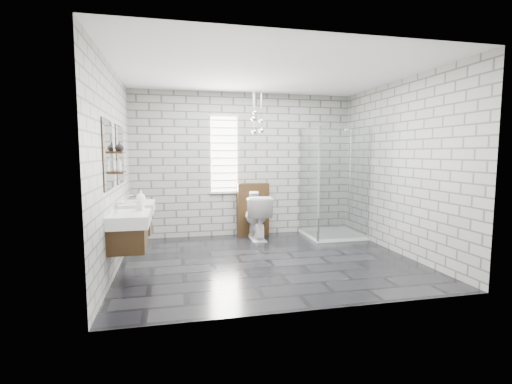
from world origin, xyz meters
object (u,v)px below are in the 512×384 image
object	(u,v)px
vanity_left	(126,221)
cistern_panel	(253,209)
shower_enclosure	(330,211)
vanity_right	(135,209)
toilet	(256,217)

from	to	relation	value
vanity_left	cistern_panel	bearing A→B (deg)	47.34
vanity_left	shower_enclosure	world-z (taller)	shower_enclosure
vanity_right	toilet	size ratio (longest dim) A/B	1.93
vanity_left	shower_enclosure	size ratio (longest dim) A/B	0.77
vanity_right	shower_enclosure	bearing A→B (deg)	11.44
vanity_left	cistern_panel	xyz separation A→B (m)	(2.04, 2.21, -0.26)
vanity_right	toilet	xyz separation A→B (m)	(2.04, 0.88, -0.35)
cistern_panel	toilet	xyz separation A→B (m)	(0.00, -0.32, -0.09)
cistern_panel	shower_enclosure	distance (m)	1.46
vanity_left	shower_enclosure	bearing A→B (deg)	26.45
toilet	shower_enclosure	bearing A→B (deg)	173.21
cistern_panel	vanity_left	bearing A→B (deg)	-132.66
toilet	vanity_right	bearing A→B (deg)	24.65
vanity_left	vanity_right	xyz separation A→B (m)	(0.00, 1.01, 0.00)
toilet	vanity_left	bearing A→B (deg)	44.05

